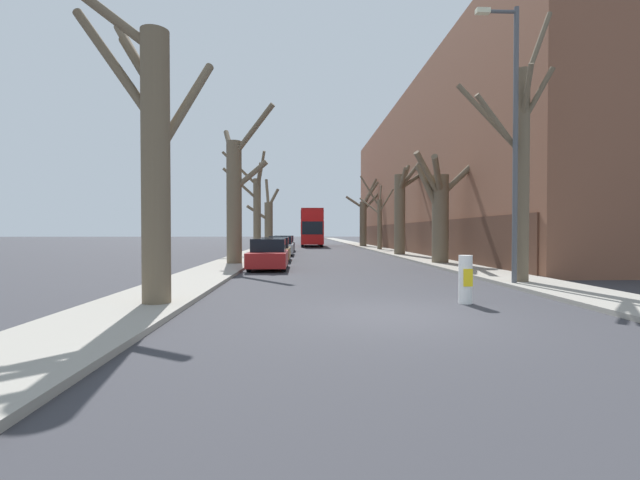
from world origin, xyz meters
TOP-DOWN VIEW (x-y plane):
  - ground_plane at (0.00, 0.00)m, footprint 300.00×300.00m
  - sidewalk_left at (-5.76, 50.00)m, footprint 2.35×120.00m
  - sidewalk_right at (5.76, 50.00)m, footprint 2.35×120.00m
  - building_facade_right at (11.92, 30.19)m, footprint 10.08×48.10m
  - street_tree_left_0 at (-5.45, 1.23)m, footprint 3.42×2.26m
  - street_tree_left_1 at (-5.40, 13.78)m, footprint 3.22×3.63m
  - street_tree_left_2 at (-5.51, 24.68)m, footprint 3.50×2.73m
  - street_tree_left_3 at (-5.45, 36.83)m, footprint 3.46×2.96m
  - street_tree_right_0 at (5.32, 4.94)m, footprint 3.49×1.63m
  - street_tree_right_1 at (5.46, 13.64)m, footprint 4.09×2.88m
  - street_tree_right_2 at (5.49, 22.42)m, footprint 3.21×3.10m
  - street_tree_right_3 at (5.46, 31.55)m, footprint 2.96×3.57m
  - street_tree_right_4 at (5.43, 40.67)m, footprint 4.14×3.43m
  - double_decker_bus at (-0.68, 43.82)m, footprint 2.60×10.42m
  - parked_car_0 at (-3.49, 11.27)m, footprint 1.76×3.92m
  - parked_car_1 at (-3.49, 16.89)m, footprint 1.73×4.06m
  - parked_car_2 at (-3.49, 23.33)m, footprint 1.88×4.30m
  - parked_car_3 at (-3.49, 29.81)m, footprint 1.90×4.15m
  - lamp_post at (4.85, 4.56)m, footprint 1.40×0.20m
  - traffic_bollard at (2.09, 1.39)m, footprint 0.33×0.34m

SIDE VIEW (x-z plane):
  - ground_plane at x=0.00m, z-range 0.00..0.00m
  - sidewalk_left at x=-5.76m, z-range 0.00..0.12m
  - sidewalk_right at x=5.76m, z-range 0.00..0.12m
  - traffic_bollard at x=2.09m, z-range 0.00..1.19m
  - parked_car_1 at x=-3.49m, z-range -0.04..1.38m
  - parked_car_0 at x=-3.49m, z-range -0.04..1.40m
  - parked_car_3 at x=-3.49m, z-range -0.04..1.40m
  - parked_car_2 at x=-3.49m, z-range -0.04..1.41m
  - double_decker_bus at x=-0.68m, z-range 0.30..4.75m
  - street_tree_left_3 at x=-5.45m, z-range -0.84..6.74m
  - street_tree_right_1 at x=5.46m, z-range -0.01..5.95m
  - street_tree_right_3 at x=5.46m, z-range -0.58..6.60m
  - street_tree_right_4 at x=5.43m, z-range -0.54..7.42m
  - street_tree_right_2 at x=5.49m, z-range -0.17..7.22m
  - street_tree_left_2 at x=-5.51m, z-range -0.35..7.65m
  - street_tree_left_1 at x=-5.40m, z-range -0.46..7.83m
  - street_tree_left_0 at x=-5.45m, z-range -0.10..7.67m
  - street_tree_right_0 at x=5.32m, z-range -0.61..8.70m
  - lamp_post at x=4.85m, z-range 0.47..9.42m
  - building_facade_right at x=11.92m, z-range -0.01..13.75m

